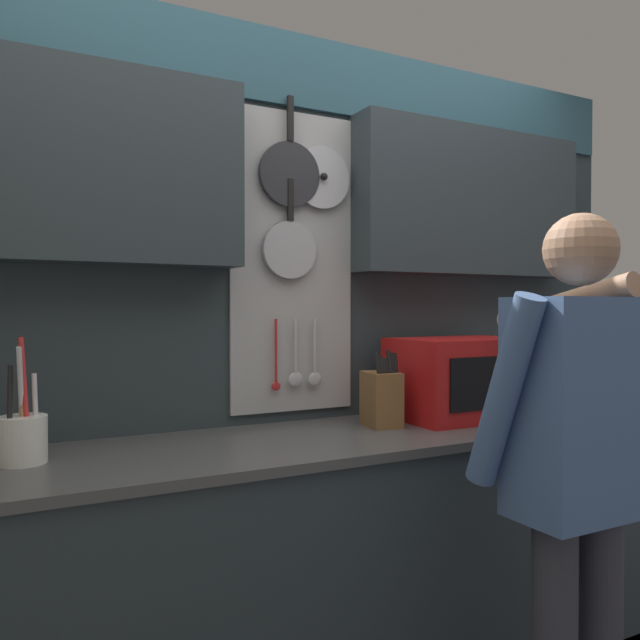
{
  "coord_description": "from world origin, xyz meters",
  "views": [
    {
      "loc": [
        -1.1,
        -1.85,
        1.36
      ],
      "look_at": [
        -0.03,
        0.2,
        1.31
      ],
      "focal_mm": 35.0,
      "sensor_mm": 36.0,
      "label": 1
    }
  ],
  "objects_px": {
    "microwave": "(461,378)",
    "knife_block": "(382,398)",
    "utensil_crock": "(22,436)",
    "person": "(575,454)"
  },
  "relations": [
    {
      "from": "knife_block",
      "to": "person",
      "type": "height_order",
      "value": "person"
    },
    {
      "from": "microwave",
      "to": "knife_block",
      "type": "height_order",
      "value": "microwave"
    },
    {
      "from": "knife_block",
      "to": "microwave",
      "type": "bearing_deg",
      "value": -0.05
    },
    {
      "from": "person",
      "to": "knife_block",
      "type": "bearing_deg",
      "value": 102.89
    },
    {
      "from": "knife_block",
      "to": "person",
      "type": "distance_m",
      "value": 0.74
    },
    {
      "from": "microwave",
      "to": "utensil_crock",
      "type": "height_order",
      "value": "utensil_crock"
    },
    {
      "from": "utensil_crock",
      "to": "person",
      "type": "height_order",
      "value": "person"
    },
    {
      "from": "knife_block",
      "to": "utensil_crock",
      "type": "bearing_deg",
      "value": 179.94
    },
    {
      "from": "microwave",
      "to": "person",
      "type": "bearing_deg",
      "value": -106.24
    },
    {
      "from": "microwave",
      "to": "utensil_crock",
      "type": "distance_m",
      "value": 1.55
    }
  ]
}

